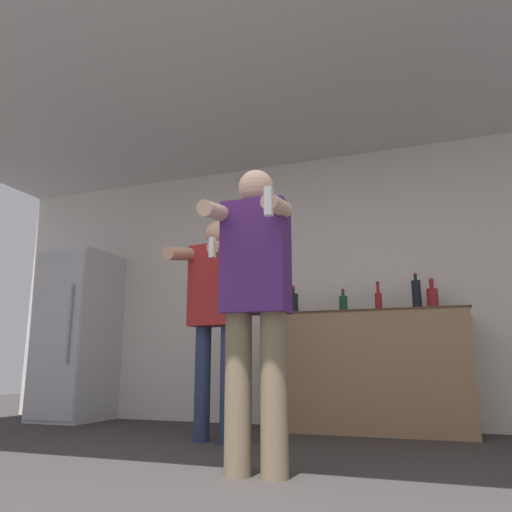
{
  "coord_description": "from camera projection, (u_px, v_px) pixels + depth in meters",
  "views": [
    {
      "loc": [
        1.02,
        -1.76,
        0.52
      ],
      "look_at": [
        0.13,
        0.68,
        1.1
      ],
      "focal_mm": 35.0,
      "sensor_mm": 36.0,
      "label": 1
    }
  ],
  "objects": [
    {
      "name": "bottle_brown_liquor",
      "position": [
        417.0,
        295.0,
        4.19
      ],
      "size": [
        0.08,
        0.08,
        0.33
      ],
      "color": "black",
      "rests_on": "counter"
    },
    {
      "name": "person_man_side",
      "position": [
        215.0,
        303.0,
        3.72
      ],
      "size": [
        0.53,
        0.53,
        1.63
      ],
      "color": "navy",
      "rests_on": "ground_plane"
    },
    {
      "name": "bottle_tall_gin",
      "position": [
        293.0,
        304.0,
        4.54
      ],
      "size": [
        0.09,
        0.09,
        0.28
      ],
      "color": "black",
      "rests_on": "counter"
    },
    {
      "name": "refrigerator",
      "position": [
        78.0,
        335.0,
        5.13
      ],
      "size": [
        0.61,
        0.72,
        1.69
      ],
      "color": "silver",
      "rests_on": "ground_plane"
    },
    {
      "name": "counter",
      "position": [
        369.0,
        371.0,
        4.15
      ],
      "size": [
        1.63,
        0.56,
        0.98
      ],
      "color": "#997551",
      "rests_on": "ground_plane"
    },
    {
      "name": "bottle_red_label",
      "position": [
        433.0,
        298.0,
        4.14
      ],
      "size": [
        0.09,
        0.09,
        0.27
      ],
      "color": "maroon",
      "rests_on": "counter"
    },
    {
      "name": "person_woman_foreground",
      "position": [
        256.0,
        296.0,
        2.6
      ],
      "size": [
        0.43,
        0.45,
        1.58
      ],
      "color": "#75664C",
      "rests_on": "ground_plane"
    },
    {
      "name": "ceiling_slab",
      "position": [
        273.0,
        84.0,
        3.7
      ],
      "size": [
        7.0,
        3.35,
        0.05
      ],
      "color": "silver",
      "rests_on": "wall_back"
    },
    {
      "name": "ground_plane",
      "position": [
        159.0,
        512.0,
        1.84
      ],
      "size": [
        14.0,
        14.0,
        0.0
      ],
      "primitive_type": "plane",
      "color": "#383333"
    },
    {
      "name": "wall_back",
      "position": [
        322.0,
        286.0,
        4.74
      ],
      "size": [
        7.0,
        0.06,
        2.55
      ],
      "color": "silver",
      "rests_on": "ground_plane"
    },
    {
      "name": "bottle_amber_bourbon",
      "position": [
        343.0,
        304.0,
        4.39
      ],
      "size": [
        0.07,
        0.07,
        0.22
      ],
      "color": "#194723",
      "rests_on": "counter"
    },
    {
      "name": "bottle_green_wine",
      "position": [
        379.0,
        301.0,
        4.29
      ],
      "size": [
        0.06,
        0.06,
        0.27
      ],
      "color": "maroon",
      "rests_on": "counter"
    }
  ]
}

